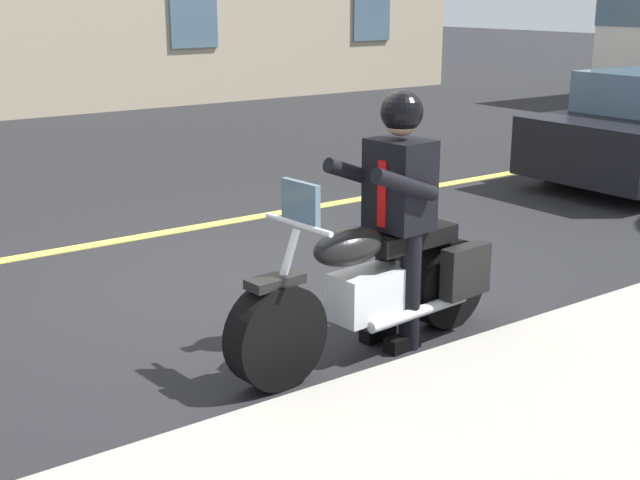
# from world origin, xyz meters

# --- Properties ---
(ground_plane) EXTENTS (80.00, 80.00, 0.00)m
(ground_plane) POSITION_xyz_m (0.00, 0.00, 0.00)
(ground_plane) COLOR black
(lane_center_stripe) EXTENTS (60.00, 0.16, 0.01)m
(lane_center_stripe) POSITION_xyz_m (0.00, -2.00, 0.01)
(lane_center_stripe) COLOR #E5DB4C
(lane_center_stripe) RESTS_ON ground_plane
(motorcycle_main) EXTENTS (2.22, 0.71, 1.26)m
(motorcycle_main) POSITION_xyz_m (0.07, 1.54, 0.45)
(motorcycle_main) COLOR black
(motorcycle_main) RESTS_ON ground_plane
(rider_main) EXTENTS (0.65, 0.59, 1.74)m
(rider_main) POSITION_xyz_m (-0.12, 1.52, 1.04)
(rider_main) COLOR black
(rider_main) RESTS_ON ground_plane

